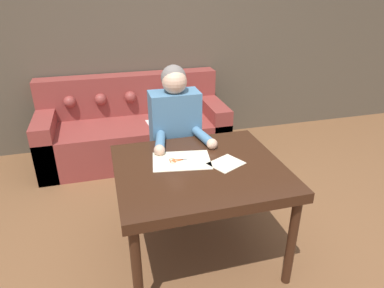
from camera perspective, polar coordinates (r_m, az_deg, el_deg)
name	(u,v)px	position (r m, az deg, el deg)	size (l,w,h in m)	color
ground_plane	(216,254)	(2.69, 4.01, -17.80)	(16.00, 16.00, 0.00)	brown
wall_back	(157,34)	(4.13, -5.92, 17.82)	(8.00, 0.06, 2.60)	brown
dining_table	(200,176)	(2.31, 1.27, -5.43)	(1.11, 0.96, 0.74)	#381E11
couch	(134,130)	(3.95, -9.65, 2.37)	(2.03, 0.83, 0.89)	brown
person	(176,142)	(2.83, -2.76, 0.25)	(0.47, 0.56, 1.28)	#33281E
pattern_paper_main	(182,161)	(2.33, -1.74, -2.78)	(0.43, 0.34, 0.00)	beige
pattern_paper_offcut	(226,163)	(2.31, 5.72, -3.24)	(0.27, 0.25, 0.00)	beige
scissors	(180,160)	(2.34, -2.07, -2.71)	(0.23, 0.07, 0.01)	silver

